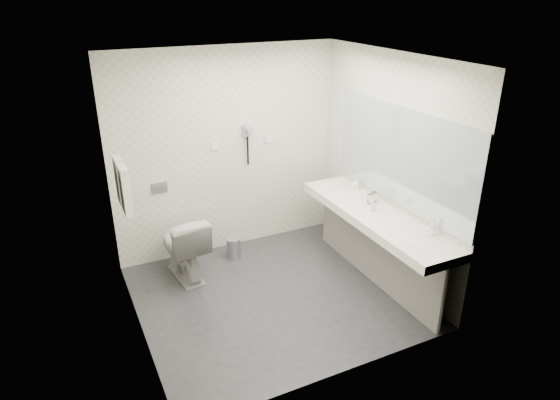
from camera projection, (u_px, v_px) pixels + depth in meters
floor at (274, 296)px, 5.34m from camera, size 2.80×2.80×0.00m
ceiling at (272, 59)px, 4.34m from camera, size 2.80×2.80×0.00m
wall_back at (227, 153)px, 5.91m from camera, size 2.80×0.00×2.80m
wall_front at (345, 248)px, 3.77m from camera, size 2.80×0.00×2.80m
wall_left at (128, 216)px, 4.28m from camera, size 0.00×2.60×2.60m
wall_right at (388, 168)px, 5.40m from camera, size 0.00×2.60×2.60m
vanity_counter at (375, 217)px, 5.31m from camera, size 0.55×2.20×0.10m
vanity_panel at (374, 251)px, 5.49m from camera, size 0.03×2.15×0.75m
vanity_post_near at (442, 299)px, 4.64m from camera, size 0.06×0.06×0.75m
vanity_post_far at (328, 215)px, 6.35m from camera, size 0.06×0.06×0.75m
mirror at (401, 157)px, 5.15m from camera, size 0.02×2.20×1.05m
basin_near at (416, 240)px, 4.76m from camera, size 0.40×0.31×0.05m
basin_far at (343, 193)px, 5.83m from camera, size 0.40×0.31×0.05m
faucet_near at (432, 228)px, 4.80m from camera, size 0.04×0.04×0.15m
faucet_far at (357, 183)px, 5.87m from camera, size 0.04×0.04×0.15m
soap_bottle_a at (374, 207)px, 5.31m from camera, size 0.07×0.07×0.11m
soap_bottle_b at (372, 200)px, 5.48m from camera, size 0.08×0.08×0.09m
glass_left at (370, 199)px, 5.50m from camera, size 0.06×0.06×0.11m
glass_right at (375, 197)px, 5.54m from camera, size 0.08×0.08×0.11m
toilet at (183, 246)px, 5.56m from camera, size 0.50×0.80×0.78m
flush_plate at (159, 188)px, 5.68m from camera, size 0.18×0.02×0.12m
pedal_bin at (234, 248)px, 6.05m from camera, size 0.18×0.18×0.25m
bin_lid at (233, 239)px, 6.00m from camera, size 0.18×0.18×0.02m
towel_rail at (119, 164)px, 4.63m from camera, size 0.02×0.62×0.02m
towel_near at (125, 190)px, 4.61m from camera, size 0.07×0.24×0.48m
towel_far at (120, 181)px, 4.84m from camera, size 0.07×0.24×0.48m
dryer_cradle at (247, 131)px, 5.89m from camera, size 0.10×0.04×0.14m
dryer_barrel at (249, 129)px, 5.82m from camera, size 0.08×0.14×0.08m
dryer_cord at (248, 151)px, 5.98m from camera, size 0.02×0.02×0.35m
switch_plate_a at (215, 146)px, 5.80m from camera, size 0.09×0.02×0.09m
switch_plate_b at (269, 139)px, 6.08m from camera, size 0.09×0.02×0.09m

